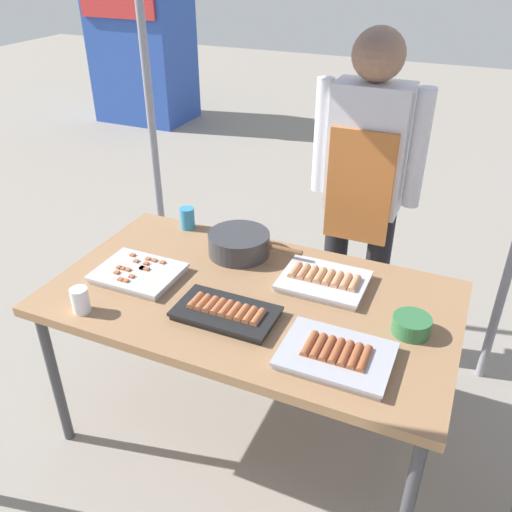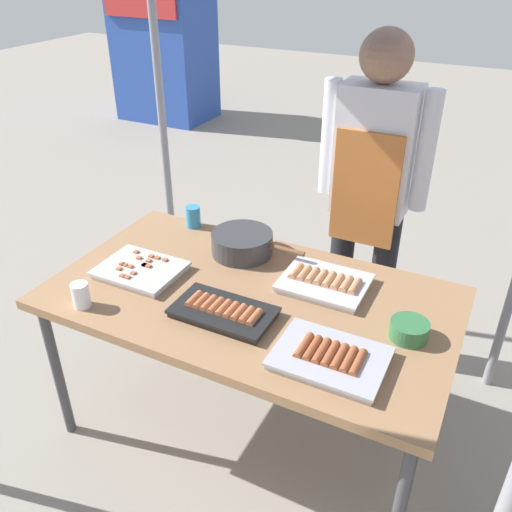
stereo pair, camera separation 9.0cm
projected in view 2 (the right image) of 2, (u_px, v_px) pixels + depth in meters
ground_plane at (251, 426)px, 2.52m from camera, size 18.00×18.00×0.00m
stall_table at (250, 305)px, 2.16m from camera, size 1.60×0.90×0.75m
tray_grilled_sausages at (324, 282)px, 2.17m from camera, size 0.34×0.27×0.05m
tray_meat_skewers at (140, 270)px, 2.26m from camera, size 0.34×0.27×0.04m
tray_pork_links at (330, 358)px, 1.78m from camera, size 0.37×0.27×0.05m
tray_spring_rolls at (223, 312)px, 2.00m from camera, size 0.38×0.21×0.05m
cooking_wok at (242, 242)px, 2.38m from camera, size 0.43×0.27×0.10m
condiment_bowl at (409, 330)px, 1.89m from camera, size 0.14×0.14×0.06m
drink_cup_near_edge at (193, 217)px, 2.61m from camera, size 0.07×0.07×0.10m
drink_cup_by_wok at (81, 295)px, 2.04m from camera, size 0.07×0.07×0.10m
vendor_woman at (371, 182)px, 2.50m from camera, size 0.52×0.23×1.66m
neighbor_stall_left at (164, 44)px, 6.40m from camera, size 1.06×0.79×1.73m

